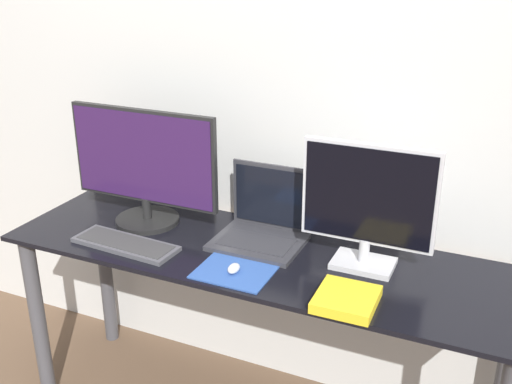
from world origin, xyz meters
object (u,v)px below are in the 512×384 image
keyboard (125,244)px  monitor_left (144,167)px  monitor_right (368,204)px  laptop (264,223)px  book (346,299)px  mouse (234,268)px

keyboard → monitor_left: bearing=101.7°
monitor_right → keyboard: 0.89m
monitor_left → keyboard: size_ratio=1.51×
monitor_left → keyboard: 0.31m
monitor_right → keyboard: monitor_right is taller
laptop → book: size_ratio=1.65×
monitor_left → laptop: 0.51m
keyboard → book: (0.85, -0.05, 0.01)m
monitor_left → book: 0.95m
mouse → book: size_ratio=0.30×
monitor_left → mouse: 0.59m
keyboard → book: 0.85m
laptop → keyboard: laptop is taller
monitor_left → mouse: bearing=-25.0°
monitor_right → mouse: monitor_right is taller
monitor_right → book: bearing=-86.8°
monitor_left → laptop: (0.48, 0.05, -0.17)m
monitor_left → laptop: bearing=6.1°
monitor_left → mouse: size_ratio=10.65×
mouse → book: same height
mouse → monitor_right: bearing=31.1°
laptop → monitor_left: bearing=-173.9°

